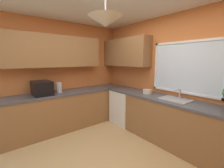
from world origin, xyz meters
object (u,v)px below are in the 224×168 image
(microwave, at_px, (42,88))
(sink_assembly, at_px, (175,99))
(kettle, at_px, (59,87))
(bowl, at_px, (147,92))
(dishwasher, at_px, (126,107))

(microwave, height_order, sink_assembly, microwave)
(kettle, distance_m, bowl, 1.97)
(sink_assembly, bearing_deg, bowl, -179.35)
(microwave, distance_m, kettle, 0.35)
(microwave, height_order, bowl, microwave)
(dishwasher, relative_size, bowl, 4.46)
(dishwasher, xyz_separation_m, sink_assembly, (1.29, 0.04, 0.47))
(bowl, bearing_deg, sink_assembly, 0.65)
(dishwasher, bearing_deg, microwave, -110.08)
(kettle, bearing_deg, sink_assembly, 37.74)
(dishwasher, bearing_deg, sink_assembly, 1.65)
(dishwasher, distance_m, kettle, 1.70)
(microwave, xyz_separation_m, sink_assembly, (1.95, 1.84, -0.13))
(microwave, bearing_deg, sink_assembly, 43.35)
(sink_assembly, xyz_separation_m, bowl, (-0.65, -0.01, 0.03))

